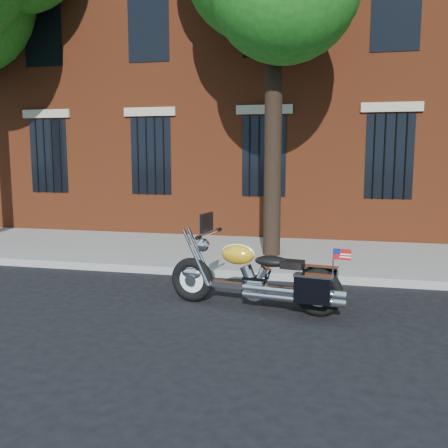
# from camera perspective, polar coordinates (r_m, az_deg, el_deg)

# --- Properties ---
(ground) EXTENTS (120.00, 120.00, 0.00)m
(ground) POSITION_cam_1_polar(r_m,az_deg,el_deg) (7.99, -0.91, -8.50)
(ground) COLOR black
(ground) RESTS_ON ground
(curb) EXTENTS (40.00, 0.16, 0.15)m
(curb) POSITION_cam_1_polar(r_m,az_deg,el_deg) (9.27, 1.13, -5.68)
(curb) COLOR gray
(curb) RESTS_ON ground
(sidewalk) EXTENTS (40.00, 3.60, 0.15)m
(sidewalk) POSITION_cam_1_polar(r_m,az_deg,el_deg) (11.07, 3.11, -3.41)
(sidewalk) COLOR gray
(sidewalk) RESTS_ON ground
(building) EXTENTS (26.00, 10.08, 12.00)m
(building) POSITION_cam_1_polar(r_m,az_deg,el_deg) (17.98, 7.18, 19.97)
(building) COLOR maroon
(building) RESTS_ON ground
(motorcycle) EXTENTS (2.69, 1.03, 1.39)m
(motorcycle) POSITION_cam_1_polar(r_m,az_deg,el_deg) (7.32, 4.29, -6.24)
(motorcycle) COLOR black
(motorcycle) RESTS_ON ground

